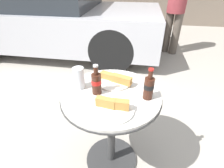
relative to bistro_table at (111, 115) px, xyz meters
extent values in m
plane|color=#A8A093|center=(0.00, 0.00, -0.53)|extent=(30.00, 30.00, 0.00)
cylinder|color=#333333|center=(0.00, 0.00, -0.52)|extent=(0.44, 0.44, 0.02)
cylinder|color=#333333|center=(0.00, 0.00, -0.17)|extent=(0.06, 0.06, 0.69)
cylinder|color=#333333|center=(0.00, 0.00, 0.17)|extent=(0.68, 0.68, 0.01)
cylinder|color=beige|center=(0.00, 0.00, 0.19)|extent=(0.66, 0.66, 0.02)
cylinder|color=#3D1E14|center=(-0.09, -0.01, 0.27)|extent=(0.06, 0.06, 0.14)
cylinder|color=red|center=(-0.09, -0.01, 0.28)|extent=(0.07, 0.07, 0.03)
cylinder|color=#3D1E14|center=(-0.09, -0.01, 0.37)|extent=(0.03, 0.03, 0.06)
cylinder|color=silver|center=(-0.09, -0.01, 0.40)|extent=(0.03, 0.03, 0.01)
cylinder|color=#3D1E14|center=(0.24, -0.01, 0.27)|extent=(0.06, 0.06, 0.14)
cylinder|color=black|center=(0.24, -0.01, 0.29)|extent=(0.06, 0.06, 0.03)
cylinder|color=#3D1E14|center=(0.24, -0.01, 0.37)|extent=(0.03, 0.03, 0.06)
cylinder|color=red|center=(0.24, -0.01, 0.40)|extent=(0.03, 0.03, 0.01)
cylinder|color=#C68923|center=(-0.23, 0.03, 0.26)|extent=(0.07, 0.07, 0.12)
cylinder|color=silver|center=(-0.23, 0.03, 0.27)|extent=(0.08, 0.08, 0.15)
cylinder|color=silver|center=(0.00, 0.13, 0.20)|extent=(0.24, 0.24, 0.01)
cube|color=white|center=(0.00, 0.13, 0.21)|extent=(0.19, 0.19, 0.00)
cube|color=#B77F3D|center=(-0.04, 0.16, 0.23)|extent=(0.14, 0.09, 0.05)
cube|color=#B77F3D|center=(0.05, 0.12, 0.24)|extent=(0.16, 0.09, 0.05)
cylinder|color=silver|center=(0.03, -0.17, 0.20)|extent=(0.26, 0.26, 0.01)
cube|color=white|center=(0.03, -0.17, 0.21)|extent=(0.17, 0.17, 0.00)
cube|color=#B77F3D|center=(-0.01, -0.16, 0.24)|extent=(0.12, 0.06, 0.06)
cube|color=#B77F3D|center=(0.08, -0.16, 0.24)|extent=(0.10, 0.04, 0.06)
cube|color=#B7B7BC|center=(-1.49, 2.39, -0.01)|extent=(3.93, 1.75, 0.65)
cylinder|color=black|center=(-0.27, 3.17, -0.17)|extent=(0.71, 0.21, 0.71)
cylinder|color=black|center=(-0.27, 1.62, -0.17)|extent=(0.71, 0.21, 0.71)
cylinder|color=black|center=(-2.71, 3.17, -0.17)|extent=(0.71, 0.21, 0.71)
cylinder|color=brown|center=(0.68, 2.67, -0.14)|extent=(0.15, 0.15, 0.77)
cylinder|color=brown|center=(0.83, 2.57, -0.14)|extent=(0.15, 0.15, 0.77)
camera|label=1|loc=(0.16, -0.93, 0.88)|focal=28.00mm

